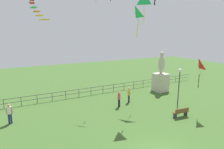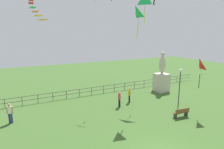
# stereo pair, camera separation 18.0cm
# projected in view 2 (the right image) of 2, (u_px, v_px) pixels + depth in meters

# --- Properties ---
(statue_monument) EXTENTS (1.63, 1.63, 5.18)m
(statue_monument) POSITION_uv_depth(u_px,v_px,m) (162.00, 78.00, 25.29)
(statue_monument) COLOR beige
(statue_monument) RESTS_ON ground_plane
(lamppost) EXTENTS (0.36, 0.36, 3.93)m
(lamppost) POSITION_uv_depth(u_px,v_px,m) (180.00, 79.00, 19.93)
(lamppost) COLOR #38383D
(lamppost) RESTS_ON ground_plane
(park_bench) EXTENTS (1.53, 0.56, 0.85)m
(park_bench) POSITION_uv_depth(u_px,v_px,m) (181.00, 112.00, 17.59)
(park_bench) COLOR brown
(park_bench) RESTS_ON ground_plane
(person_1) EXTENTS (0.31, 0.48, 1.67)m
(person_1) POSITION_uv_depth(u_px,v_px,m) (129.00, 94.00, 21.28)
(person_1) COLOR black
(person_1) RESTS_ON ground_plane
(person_2) EXTENTS (0.30, 0.49, 1.64)m
(person_2) POSITION_uv_depth(u_px,v_px,m) (119.00, 98.00, 19.97)
(person_2) COLOR black
(person_2) RESTS_ON ground_plane
(person_3) EXTENTS (0.51, 0.32, 1.74)m
(person_3) POSITION_uv_depth(u_px,v_px,m) (10.00, 112.00, 16.34)
(person_3) COLOR navy
(person_3) RESTS_ON ground_plane
(kite_4) EXTENTS (1.08, 1.13, 3.23)m
(kite_4) POSITION_uv_depth(u_px,v_px,m) (145.00, 0.00, 20.80)
(kite_4) COLOR #1EB759
(kite_6) EXTENTS (0.92, 0.92, 2.75)m
(kite_6) POSITION_uv_depth(u_px,v_px,m) (135.00, 14.00, 17.24)
(kite_6) COLOR #1EB759
(kite_8) EXTENTS (0.81, 0.89, 2.73)m
(kite_8) POSITION_uv_depth(u_px,v_px,m) (199.00, 66.00, 17.59)
(kite_8) COLOR red
(waterfront_railing) EXTENTS (36.03, 0.06, 0.95)m
(waterfront_railing) POSITION_uv_depth(u_px,v_px,m) (81.00, 91.00, 23.42)
(waterfront_railing) COLOR #4C4742
(waterfront_railing) RESTS_ON ground_plane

